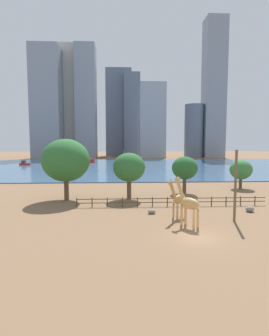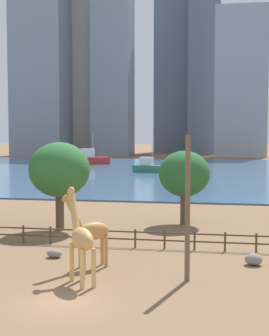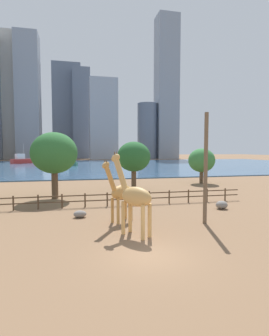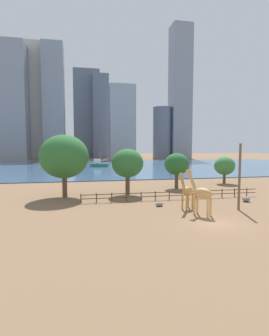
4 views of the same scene
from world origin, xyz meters
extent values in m
plane|color=brown|center=(0.00, 80.00, 0.00)|extent=(400.00, 400.00, 0.00)
cube|color=#3D6084|center=(0.00, 77.00, 0.10)|extent=(180.00, 86.00, 0.20)
cylinder|color=#C18C47|center=(-0.64, 5.89, 0.93)|extent=(0.30, 0.30, 1.85)
cylinder|color=#C18C47|center=(-0.99, 6.34, 0.93)|extent=(0.30, 0.30, 1.85)
cylinder|color=#C18C47|center=(0.49, 6.77, 0.93)|extent=(0.30, 0.30, 1.85)
cylinder|color=#C18C47|center=(0.14, 7.22, 0.93)|extent=(0.30, 0.30, 1.85)
ellipsoid|color=#C18C47|center=(-0.25, 6.55, 2.17)|extent=(2.12, 1.90, 1.07)
cylinder|color=#C18C47|center=(-1.19, 5.82, 3.32)|extent=(1.12, 0.97, 2.00)
ellipsoid|color=#C18C47|center=(-1.53, 5.56, 4.25)|extent=(0.82, 0.74, 0.67)
cone|color=brown|center=(-1.48, 5.50, 4.56)|extent=(0.14, 0.14, 0.19)
cone|color=brown|center=(-1.58, 5.63, 4.56)|extent=(0.14, 0.14, 0.19)
cylinder|color=tan|center=(-0.68, 3.61, 1.03)|extent=(0.33, 0.33, 2.07)
cylinder|color=tan|center=(-0.16, 3.99, 1.03)|extent=(0.33, 0.33, 2.07)
cylinder|color=tan|center=(0.26, 2.31, 1.03)|extent=(0.33, 0.33, 2.07)
cylinder|color=tan|center=(0.78, 2.68, 1.03)|extent=(0.33, 0.33, 2.07)
ellipsoid|color=tan|center=(0.05, 3.15, 2.43)|extent=(2.08, 2.39, 1.20)
cylinder|color=tan|center=(-0.72, 4.22, 3.71)|extent=(1.04, 1.25, 2.24)
ellipsoid|color=tan|center=(-0.99, 4.60, 4.76)|extent=(0.81, 0.92, 0.74)
cone|color=brown|center=(-1.07, 4.55, 5.10)|extent=(0.15, 0.15, 0.22)
cone|color=brown|center=(-0.92, 4.66, 5.10)|extent=(0.15, 0.15, 0.22)
cylinder|color=brown|center=(5.46, 4.68, 3.95)|extent=(0.28, 0.28, 7.91)
ellipsoid|color=gray|center=(9.19, 8.63, 0.36)|extent=(1.05, 0.95, 0.72)
ellipsoid|color=gray|center=(-3.27, 8.33, 0.28)|extent=(1.00, 0.73, 0.55)
cylinder|color=#4C3826|center=(-13.00, 12.00, 0.65)|extent=(0.14, 0.14, 1.30)
cylinder|color=#4C3826|center=(-10.95, 12.00, 0.65)|extent=(0.14, 0.14, 1.30)
cylinder|color=#4C3826|center=(-8.90, 12.00, 0.65)|extent=(0.14, 0.14, 1.30)
cylinder|color=#4C3826|center=(-6.85, 12.00, 0.65)|extent=(0.14, 0.14, 1.30)
cylinder|color=#4C3826|center=(-4.80, 12.00, 0.65)|extent=(0.14, 0.14, 1.30)
cylinder|color=#4C3826|center=(-2.75, 12.00, 0.65)|extent=(0.14, 0.14, 1.30)
cylinder|color=#4C3826|center=(-0.70, 12.00, 0.65)|extent=(0.14, 0.14, 1.30)
cylinder|color=#4C3826|center=(1.35, 12.00, 0.65)|extent=(0.14, 0.14, 1.30)
cylinder|color=#4C3826|center=(3.40, 12.00, 0.65)|extent=(0.14, 0.14, 1.30)
cylinder|color=#4C3826|center=(5.45, 12.00, 0.65)|extent=(0.14, 0.14, 1.30)
cylinder|color=#4C3826|center=(7.50, 12.00, 0.65)|extent=(0.14, 0.14, 1.30)
cylinder|color=#4C3826|center=(9.55, 12.00, 0.65)|extent=(0.14, 0.14, 1.30)
cylinder|color=#4C3826|center=(11.60, 12.00, 0.65)|extent=(0.14, 0.14, 1.30)
cube|color=#4C3826|center=(0.00, 12.00, 1.10)|extent=(26.10, 0.08, 0.10)
cube|color=#4C3826|center=(0.00, 12.00, 0.59)|extent=(26.10, 0.08, 0.10)
cylinder|color=brown|center=(-5.80, 17.19, 1.49)|extent=(0.69, 0.69, 2.98)
ellipsoid|color=#2D6B33|center=(-5.80, 17.19, 4.96)|extent=(4.96, 4.96, 4.46)
cylinder|color=brown|center=(15.86, 25.71, 0.99)|extent=(0.57, 0.57, 1.99)
ellipsoid|color=#387A3D|center=(15.86, 25.71, 3.65)|extent=(4.16, 4.16, 3.75)
cylinder|color=brown|center=(3.99, 21.65, 1.32)|extent=(0.65, 0.65, 2.63)
ellipsoid|color=#26602D|center=(3.99, 21.65, 4.40)|extent=(4.42, 4.42, 3.98)
cylinder|color=brown|center=(-15.35, 16.85, 1.61)|extent=(0.71, 0.71, 3.22)
ellipsoid|color=#2D6B33|center=(-15.35, 16.85, 6.08)|extent=(7.15, 7.15, 6.43)
cube|color=#B22D28|center=(-23.30, 94.15, 1.03)|extent=(8.48, 7.39, 1.67)
cube|color=silver|center=(-24.14, 93.52, 2.87)|extent=(3.60, 3.40, 2.00)
cylinder|color=silver|center=(-22.97, 94.39, 4.78)|extent=(0.17, 0.17, 5.83)
cube|color=#337259|center=(-6.39, 73.92, 0.85)|extent=(6.86, 3.71, 1.30)
cube|color=silver|center=(-7.19, 74.10, 2.28)|extent=(2.63, 2.04, 1.56)
cylinder|color=silver|center=(-6.08, 73.85, 3.78)|extent=(0.14, 0.14, 4.56)
cube|color=#939EAD|center=(12.12, 138.92, 22.70)|extent=(15.70, 9.79, 45.41)
cylinder|color=slate|center=(39.02, 142.11, 16.61)|extent=(11.95, 11.95, 33.23)
cube|color=#B7B2A8|center=(-38.83, 149.84, 34.86)|extent=(15.77, 15.32, 69.72)
cube|color=gray|center=(-50.42, 135.13, 32.34)|extent=(16.48, 14.01, 64.68)
cube|color=slate|center=(0.30, 159.75, 28.04)|extent=(10.73, 12.76, 56.09)
cube|color=gray|center=(50.91, 141.66, 42.64)|extent=(12.73, 11.62, 85.27)
cube|color=slate|center=(-8.80, 165.91, 30.37)|extent=(17.88, 10.14, 60.75)
cube|color=gray|center=(-28.57, 142.57, 34.11)|extent=(12.18, 12.28, 68.23)
camera|label=1|loc=(-6.96, -22.98, 8.52)|focal=28.00mm
camera|label=2|loc=(7.35, -22.70, 8.13)|focal=55.00mm
camera|label=3|loc=(-3.51, -12.27, 5.27)|focal=28.00mm
camera|label=4|loc=(-12.82, -23.00, 7.46)|focal=28.00mm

